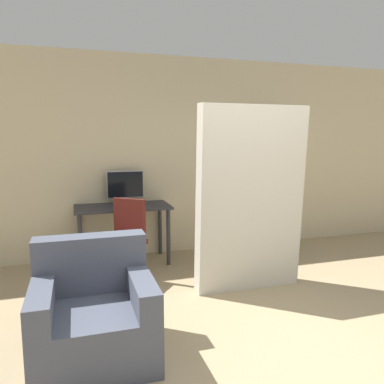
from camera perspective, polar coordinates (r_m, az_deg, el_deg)
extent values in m
plane|color=#9E8966|center=(2.96, 18.61, -25.04)|extent=(16.00, 16.00, 0.00)
cube|color=#C6B793|center=(5.29, -0.77, 5.46)|extent=(8.00, 0.06, 2.70)
cube|color=#2D2D33|center=(4.84, -10.52, -2.26)|extent=(1.19, 0.60, 0.03)
cylinder|color=#2D2D33|center=(4.65, -16.63, -7.63)|extent=(0.05, 0.05, 0.72)
cylinder|color=#2D2D33|center=(4.78, -3.62, -6.87)|extent=(0.05, 0.05, 0.72)
cylinder|color=#2D2D33|center=(5.12, -16.72, -6.19)|extent=(0.05, 0.05, 0.72)
cylinder|color=#2D2D33|center=(5.24, -4.90, -5.55)|extent=(0.05, 0.05, 0.72)
cylinder|color=#B7B7BC|center=(5.02, -10.05, -1.58)|extent=(0.20, 0.20, 0.02)
cylinder|color=#B7B7BC|center=(5.01, -10.06, -1.11)|extent=(0.04, 0.04, 0.06)
cube|color=#B7B7BC|center=(4.99, -10.12, 1.15)|extent=(0.48, 0.02, 0.36)
cube|color=black|center=(4.99, -10.12, 1.14)|extent=(0.46, 0.03, 0.33)
cylinder|color=#4C4C51|center=(4.32, -10.69, -13.49)|extent=(0.52, 0.52, 0.03)
cylinder|color=#4C4C51|center=(4.25, -10.77, -10.78)|extent=(0.05, 0.05, 0.40)
cube|color=#591E19|center=(4.18, -10.85, -7.85)|extent=(0.62, 0.62, 0.05)
cube|color=#591E19|center=(4.28, -9.50, -3.98)|extent=(0.33, 0.28, 0.45)
cube|color=beige|center=(5.43, 7.19, 1.20)|extent=(0.02, 0.26, 1.89)
cube|color=beige|center=(5.77, 13.79, 1.43)|extent=(0.02, 0.26, 1.89)
cube|color=beige|center=(5.70, 10.01, 1.46)|extent=(0.75, 0.02, 1.89)
cube|color=beige|center=(5.78, 10.35, -7.96)|extent=(0.71, 0.23, 0.02)
cube|color=beige|center=(5.70, 10.43, -4.93)|extent=(0.71, 0.23, 0.02)
cube|color=beige|center=(5.64, 10.51, -1.84)|extent=(0.71, 0.23, 0.02)
cube|color=beige|center=(5.59, 10.59, 1.32)|extent=(0.71, 0.23, 0.02)
cube|color=beige|center=(5.56, 10.68, 4.52)|extent=(0.71, 0.23, 0.02)
cube|color=beige|center=(5.55, 10.76, 7.74)|extent=(0.71, 0.23, 0.02)
cube|color=beige|center=(5.56, 10.85, 10.96)|extent=(0.71, 0.23, 0.02)
cube|color=red|center=(5.62, 7.26, -7.22)|extent=(0.02, 0.15, 0.20)
cube|color=#287A38|center=(5.62, 7.65, -6.90)|extent=(0.03, 0.19, 0.26)
cube|color=#7A2D84|center=(5.66, 7.87, -6.83)|extent=(0.04, 0.15, 0.25)
cube|color=orange|center=(5.67, 8.32, -6.82)|extent=(0.03, 0.17, 0.25)
cube|color=orange|center=(5.68, 8.76, -7.05)|extent=(0.04, 0.16, 0.20)
cube|color=brown|center=(5.69, 9.05, -6.85)|extent=(0.02, 0.13, 0.23)
cube|color=orange|center=(5.69, 9.45, -6.80)|extent=(0.03, 0.18, 0.25)
cube|color=silver|center=(5.53, 7.43, -3.78)|extent=(0.03, 0.18, 0.26)
cube|color=#7A2D84|center=(5.56, 7.77, -3.86)|extent=(0.03, 0.16, 0.24)
cube|color=#1E4C9E|center=(5.54, 8.34, -3.81)|extent=(0.04, 0.17, 0.25)
cube|color=#1E4C9E|center=(5.61, 8.52, -3.94)|extent=(0.03, 0.17, 0.20)
cube|color=silver|center=(5.59, 9.05, -3.94)|extent=(0.03, 0.14, 0.21)
cube|color=gold|center=(5.63, 9.30, -3.68)|extent=(0.04, 0.18, 0.25)
cube|color=brown|center=(5.64, 9.71, -3.86)|extent=(0.03, 0.16, 0.21)
cube|color=#1E4C9E|center=(5.68, 9.88, -3.67)|extent=(0.02, 0.16, 0.23)
cube|color=orange|center=(5.45, 7.60, -0.93)|extent=(0.03, 0.16, 0.20)
cube|color=#287A38|center=(5.50, 7.71, -0.79)|extent=(0.03, 0.17, 0.21)
cube|color=#7A2D84|center=(5.48, 8.26, -0.83)|extent=(0.04, 0.18, 0.21)
cube|color=gold|center=(5.53, 8.50, -0.71)|extent=(0.03, 0.19, 0.22)
cube|color=orange|center=(5.54, 8.94, -0.77)|extent=(0.03, 0.17, 0.21)
cube|color=teal|center=(5.55, 9.25, -0.89)|extent=(0.02, 0.16, 0.19)
cube|color=#287A38|center=(5.61, 9.32, -0.80)|extent=(0.02, 0.14, 0.19)
cube|color=silver|center=(5.59, 9.84, -0.88)|extent=(0.04, 0.13, 0.18)
cube|color=silver|center=(5.46, 7.45, 2.67)|extent=(0.04, 0.14, 0.26)
cube|color=#287A38|center=(5.44, 7.89, 2.29)|extent=(0.02, 0.18, 0.19)
cube|color=#232328|center=(5.48, 8.04, 2.51)|extent=(0.02, 0.17, 0.22)
cube|color=#232328|center=(5.49, 8.38, 2.53)|extent=(0.02, 0.13, 0.23)
cube|color=teal|center=(5.50, 8.63, 2.63)|extent=(0.02, 0.17, 0.24)
cube|color=orange|center=(5.50, 9.03, 2.63)|extent=(0.02, 0.16, 0.25)
cube|color=#287A38|center=(5.42, 7.55, 5.68)|extent=(0.03, 0.17, 0.21)
cube|color=gold|center=(5.40, 8.05, 5.86)|extent=(0.03, 0.15, 0.24)
cube|color=teal|center=(5.49, 8.06, 5.58)|extent=(0.03, 0.13, 0.18)
cube|color=brown|center=(5.44, 8.77, 5.76)|extent=(0.03, 0.13, 0.22)
cube|color=red|center=(5.48, 8.98, 5.94)|extent=(0.03, 0.16, 0.26)
cube|color=brown|center=(5.50, 9.34, 5.59)|extent=(0.02, 0.18, 0.19)
cube|color=#1E4C9E|center=(5.50, 9.80, 5.92)|extent=(0.04, 0.15, 0.26)
cube|color=orange|center=(5.53, 10.04, 5.92)|extent=(0.02, 0.18, 0.25)
cube|color=orange|center=(5.39, 7.75, 8.97)|extent=(0.03, 0.17, 0.20)
cube|color=gold|center=(5.39, 8.22, 9.13)|extent=(0.03, 0.13, 0.23)
cube|color=#7A2D84|center=(5.44, 8.34, 9.28)|extent=(0.03, 0.16, 0.27)
cube|color=#1E4C9E|center=(5.47, 8.63, 8.98)|extent=(0.04, 0.18, 0.21)
cube|color=#232328|center=(5.46, 9.13, 8.90)|extent=(0.02, 0.13, 0.20)
cube|color=silver|center=(5.51, 9.27, 9.20)|extent=(0.03, 0.13, 0.26)
cube|color=#232328|center=(5.48, 9.90, 8.79)|extent=(0.04, 0.13, 0.18)
cube|color=red|center=(5.54, 10.04, 8.95)|extent=(0.02, 0.18, 0.21)
cube|color=beige|center=(3.95, 8.90, -1.11)|extent=(1.15, 0.28, 1.94)
cube|color=beige|center=(4.23, 15.84, -0.71)|extent=(0.01, 0.28, 1.90)
cube|color=#474C5B|center=(2.99, -14.59, -20.03)|extent=(0.85, 0.80, 0.40)
cube|color=#474C5B|center=(3.10, -15.17, -10.46)|extent=(0.85, 0.20, 0.45)
cube|color=#474C5B|center=(2.87, -21.94, -14.96)|extent=(0.16, 0.80, 0.20)
cube|color=#474C5B|center=(2.89, -7.76, -14.25)|extent=(0.16, 0.80, 0.20)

